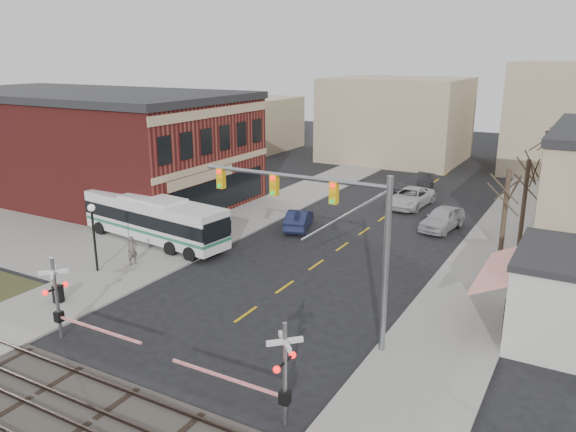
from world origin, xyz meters
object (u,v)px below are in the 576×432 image
(transit_bus, at_px, (154,218))
(traffic_signal_mast, at_px, (331,221))
(car_d, at_px, (413,184))
(rr_crossing_east, at_px, (274,372))
(street_lamp, at_px, (93,223))
(rr_crossing_west, at_px, (63,301))
(car_b, at_px, (299,219))
(car_c, at_px, (410,197))
(pedestrian_far, at_px, (172,235))
(pedestrian_near, at_px, (132,250))
(trash_bin, at_px, (58,294))
(car_a, at_px, (442,218))

(transit_bus, bearing_deg, traffic_signal_mast, -21.47)
(transit_bus, xyz_separation_m, car_d, (11.24, 23.40, -0.97))
(rr_crossing_east, distance_m, street_lamp, 18.15)
(rr_crossing_west, distance_m, car_b, 20.56)
(car_c, relative_size, pedestrian_far, 3.36)
(rr_crossing_west, relative_size, rr_crossing_east, 1.00)
(transit_bus, height_order, pedestrian_near, transit_bus)
(street_lamp, xyz_separation_m, pedestrian_near, (1.10, 1.88, -2.09))
(rr_crossing_west, bearing_deg, rr_crossing_east, -1.92)
(rr_crossing_west, height_order, rr_crossing_east, same)
(rr_crossing_east, height_order, street_lamp, street_lamp)
(trash_bin, distance_m, car_d, 34.71)
(car_c, bearing_deg, car_a, -47.02)
(trash_bin, bearing_deg, car_b, 75.10)
(trash_bin, distance_m, car_c, 30.16)
(car_b, height_order, car_d, car_d)
(traffic_signal_mast, relative_size, street_lamp, 2.24)
(transit_bus, height_order, rr_crossing_west, rr_crossing_west)
(pedestrian_near, bearing_deg, trash_bin, -156.93)
(traffic_signal_mast, distance_m, street_lamp, 15.93)
(car_a, xyz_separation_m, pedestrian_near, (-14.81, -17.17, 0.18))
(pedestrian_far, bearing_deg, pedestrian_near, -158.52)
(trash_bin, xyz_separation_m, car_c, (10.17, 28.40, 0.26))
(rr_crossing_west, bearing_deg, transit_bus, 115.85)
(trash_bin, height_order, car_d, car_d)
(trash_bin, relative_size, car_a, 0.17)
(pedestrian_near, relative_size, pedestrian_far, 1.05)
(car_b, height_order, pedestrian_far, pedestrian_far)
(rr_crossing_west, bearing_deg, pedestrian_far, 108.89)
(rr_crossing_west, xyz_separation_m, trash_bin, (-3.66, 2.50, -1.42))
(pedestrian_near, height_order, pedestrian_far, pedestrian_near)
(trash_bin, height_order, car_a, car_a)
(transit_bus, relative_size, car_c, 2.10)
(street_lamp, distance_m, pedestrian_far, 6.12)
(trash_bin, distance_m, pedestrian_near, 6.07)
(car_d, xyz_separation_m, pedestrian_near, (-9.27, -27.57, 0.24))
(car_c, distance_m, pedestrian_far, 21.48)
(car_d, bearing_deg, street_lamp, -94.77)
(street_lamp, relative_size, car_d, 0.77)
(rr_crossing_east, height_order, car_d, rr_crossing_east)
(car_c, bearing_deg, car_b, -112.69)
(rr_crossing_east, relative_size, street_lamp, 1.34)
(traffic_signal_mast, height_order, rr_crossing_east, traffic_signal_mast)
(transit_bus, xyz_separation_m, pedestrian_far, (1.95, -0.42, -0.77))
(rr_crossing_west, distance_m, trash_bin, 4.65)
(car_b, xyz_separation_m, pedestrian_near, (-5.32, -11.97, 0.29))
(rr_crossing_east, xyz_separation_m, street_lamp, (-16.69, 7.03, 1.15))
(pedestrian_far, bearing_deg, transit_bus, 99.22)
(street_lamp, bearing_deg, traffic_signal_mast, -1.71)
(traffic_signal_mast, relative_size, pedestrian_far, 5.36)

